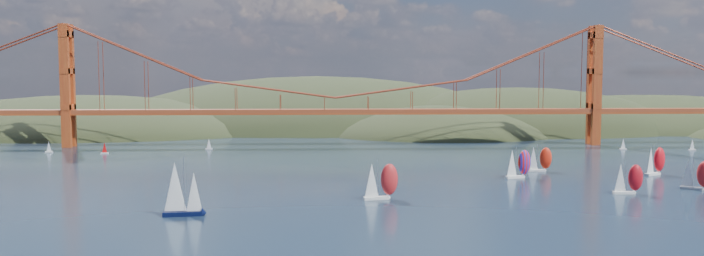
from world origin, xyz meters
name	(u,v)px	position (x,y,z in m)	size (l,w,h in m)	color
ground	(352,243)	(0.00, 0.00, 0.00)	(1200.00, 1200.00, 0.00)	black
headlands	(407,148)	(44.95, 278.29, -12.46)	(725.00, 225.00, 96.00)	black
bridge	(331,75)	(-1.75, 180.00, 32.23)	(552.00, 12.00, 55.00)	brown
sloop_navy	(181,190)	(-38.98, 27.22, 6.22)	(9.29, 5.58, 14.08)	black
racer_0	(380,180)	(9.32, 46.04, 5.07)	(9.55, 4.93, 10.73)	white
racer_1	(628,178)	(78.28, 51.33, 4.39)	(8.09, 3.31, 9.29)	white
racer_2	(696,174)	(100.81, 57.26, 4.51)	(8.20, 7.10, 9.54)	silver
racer_3	(539,159)	(67.49, 94.97, 4.40)	(8.18, 3.46, 9.31)	white
racer_4	(655,160)	(102.65, 85.22, 4.82)	(9.01, 6.94, 10.20)	white
racer_rwb	(518,163)	(56.09, 80.72, 4.77)	(9.01, 5.44, 10.10)	white
distant_boat_1	(49,147)	(-120.46, 157.82, 2.41)	(3.00, 2.00, 4.70)	silver
distant_boat_2	(104,148)	(-95.87, 152.71, 2.41)	(3.00, 2.00, 4.70)	silver
distant_boat_3	(209,144)	(-55.45, 166.98, 2.41)	(3.00, 2.00, 4.70)	silver
distant_boat_4	(623,144)	(124.95, 158.81, 2.41)	(3.00, 2.00, 4.70)	silver
distant_boat_5	(692,145)	(153.42, 154.65, 2.41)	(3.00, 2.00, 4.70)	silver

